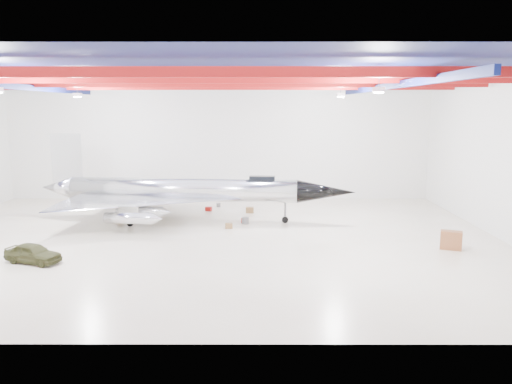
{
  "coord_description": "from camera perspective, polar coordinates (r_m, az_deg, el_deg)",
  "views": [
    {
      "loc": [
        3.65,
        -32.51,
        8.85
      ],
      "look_at": [
        3.58,
        2.0,
        2.89
      ],
      "focal_mm": 35.0,
      "sensor_mm": 36.0,
      "label": 1
    }
  ],
  "objects": [
    {
      "name": "tool_chest",
      "position": [
        38.33,
        -1.41,
        -3.27
      ],
      "size": [
        0.55,
        0.55,
        0.39
      ],
      "primitive_type": "cylinder",
      "rotation": [
        0.0,
        0.0,
        0.33
      ],
      "color": "#A71510",
      "rests_on": "floor"
    },
    {
      "name": "ceiling_structure",
      "position": [
        32.75,
        -6.43,
        12.31
      ],
      "size": [
        39.5,
        29.5,
        1.08
      ],
      "color": "maroon",
      "rests_on": "ceiling"
    },
    {
      "name": "crate_small",
      "position": [
        41.31,
        -12.59,
        -2.63
      ],
      "size": [
        0.47,
        0.43,
        0.27
      ],
      "primitive_type": "cube",
      "rotation": [
        0.0,
        0.0,
        0.37
      ],
      "color": "#59595B",
      "rests_on": "floor"
    },
    {
      "name": "ceiling",
      "position": [
        32.79,
        -6.46,
        13.49
      ],
      "size": [
        40.0,
        40.0,
        0.0
      ],
      "primitive_type": "plane",
      "rotation": [
        3.14,
        0.0,
        0.0
      ],
      "color": "#0A0F38",
      "rests_on": "wall_back"
    },
    {
      "name": "engine_drum",
      "position": [
        38.05,
        -1.23,
        -3.28
      ],
      "size": [
        0.65,
        0.65,
        0.49
      ],
      "primitive_type": "cylinder",
      "rotation": [
        0.0,
        0.0,
        0.2
      ],
      "color": "#59595B",
      "rests_on": "floor"
    },
    {
      "name": "crate_ply",
      "position": [
        39.59,
        -15.24,
        -3.23
      ],
      "size": [
        0.57,
        0.51,
        0.33
      ],
      "primitive_type": "cube",
      "rotation": [
        0.0,
        0.0,
        0.31
      ],
      "color": "olive",
      "rests_on": "floor"
    },
    {
      "name": "floor",
      "position": [
        33.89,
        -6.1,
        -5.4
      ],
      "size": [
        40.0,
        40.0,
        0.0
      ],
      "primitive_type": "plane",
      "color": "beige",
      "rests_on": "ground"
    },
    {
      "name": "spares_box",
      "position": [
        44.5,
        -4.31,
        -1.49
      ],
      "size": [
        0.48,
        0.48,
        0.33
      ],
      "primitive_type": "cylinder",
      "rotation": [
        0.0,
        0.0,
        0.37
      ],
      "color": "#59595B",
      "rests_on": "floor"
    },
    {
      "name": "wall_back",
      "position": [
        47.77,
        -4.29,
        5.74
      ],
      "size": [
        40.0,
        0.0,
        40.0
      ],
      "primitive_type": "plane",
      "rotation": [
        1.57,
        0.0,
        0.0
      ],
      "color": "silver",
      "rests_on": "floor"
    },
    {
      "name": "jet_aircraft",
      "position": [
        39.08,
        -8.41,
        -0.09
      ],
      "size": [
        24.75,
        15.39,
        6.75
      ],
      "rotation": [
        0.0,
        0.0,
        -0.1
      ],
      "color": "silver",
      "rests_on": "floor"
    },
    {
      "name": "toolbox_red",
      "position": [
        42.85,
        -5.43,
        -1.93
      ],
      "size": [
        0.6,
        0.53,
        0.36
      ],
      "primitive_type": "cube",
      "rotation": [
        0.0,
        0.0,
        -0.27
      ],
      "color": "#A71510",
      "rests_on": "floor"
    },
    {
      "name": "desk",
      "position": [
        33.55,
        21.4,
        -5.16
      ],
      "size": [
        1.43,
        1.06,
        1.18
      ],
      "primitive_type": "cube",
      "rotation": [
        0.0,
        0.0,
        -0.36
      ],
      "color": "brown",
      "rests_on": "floor"
    },
    {
      "name": "oil_barrel",
      "position": [
        36.69,
        -3.11,
        -3.88
      ],
      "size": [
        0.57,
        0.48,
        0.37
      ],
      "primitive_type": "cube",
      "rotation": [
        0.0,
        0.0,
        0.1
      ],
      "color": "olive",
      "rests_on": "floor"
    },
    {
      "name": "jeep",
      "position": [
        31.36,
        -24.14,
        -6.4
      ],
      "size": [
        3.6,
        2.36,
        1.14
      ],
      "primitive_type": "imported",
      "rotation": [
        0.0,
        0.0,
        1.24
      ],
      "color": "#37391C",
      "rests_on": "floor"
    },
    {
      "name": "parts_bin",
      "position": [
        41.95,
        -0.72,
        -2.07
      ],
      "size": [
        0.66,
        0.53,
        0.46
      ],
      "primitive_type": "cube",
      "rotation": [
        0.0,
        0.0,
        0.01
      ],
      "color": "olive",
      "rests_on": "floor"
    },
    {
      "name": "wall_right",
      "position": [
        36.55,
        26.74,
        3.49
      ],
      "size": [
        0.0,
        30.0,
        30.0
      ],
      "primitive_type": "plane",
      "rotation": [
        1.57,
        0.0,
        -1.57
      ],
      "color": "silver",
      "rests_on": "floor"
    }
  ]
}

